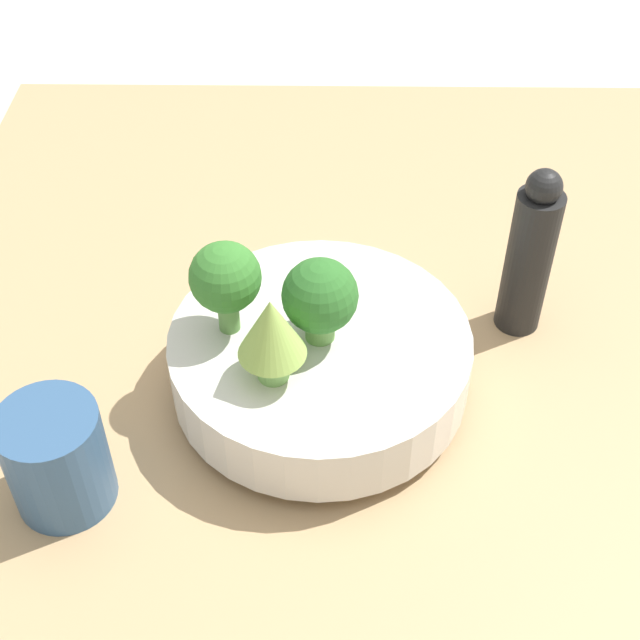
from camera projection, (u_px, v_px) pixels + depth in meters
The scene contains 8 objects.
ground_plane at pixel (340, 414), 0.87m from camera, with size 6.00×6.00×0.00m, color beige.
table at pixel (341, 398), 0.86m from camera, with size 1.12×0.89×0.05m.
bowl at pixel (320, 360), 0.81m from camera, with size 0.27×0.27×0.07m.
romanesco_piece_far at pixel (271, 331), 0.71m from camera, with size 0.06×0.06×0.09m.
broccoli_floret_center at pixel (320, 297), 0.75m from camera, with size 0.07×0.07×0.08m.
broccoli_floret_back at pixel (226, 276), 0.76m from camera, with size 0.06×0.06×0.09m.
cup at pixel (57, 459), 0.72m from camera, with size 0.08×0.08×0.10m.
pepper_mill at pixel (530, 255), 0.84m from camera, with size 0.04×0.04×0.18m.
Camera 1 is at (-0.57, 0.01, 0.67)m, focal length 50.00 mm.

